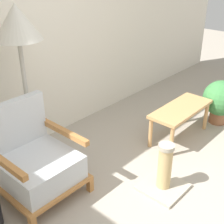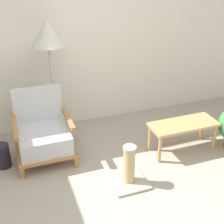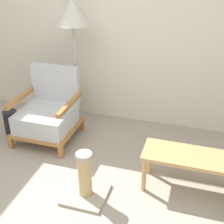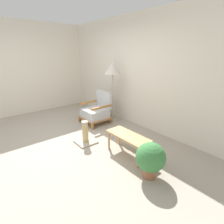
% 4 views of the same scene
% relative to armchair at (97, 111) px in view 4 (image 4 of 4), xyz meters
% --- Properties ---
extents(ground_plane, '(14.00, 14.00, 0.00)m').
position_rel_armchair_xyz_m(ground_plane, '(0.50, -1.35, -0.33)').
color(ground_plane, '#A89E8E').
extents(wall_back, '(8.00, 0.06, 2.70)m').
position_rel_armchair_xyz_m(wall_back, '(0.50, 0.76, 1.02)').
color(wall_back, silver).
rests_on(wall_back, ground_plane).
extents(wall_left, '(0.06, 8.00, 2.70)m').
position_rel_armchair_xyz_m(wall_left, '(-2.06, -0.85, 1.02)').
color(wall_left, silver).
rests_on(wall_left, ground_plane).
extents(armchair, '(0.68, 0.67, 0.84)m').
position_rel_armchair_xyz_m(armchair, '(0.00, 0.00, 0.00)').
color(armchair, '#B2753D').
rests_on(armchair, ground_plane).
extents(floor_lamp, '(0.42, 0.42, 1.61)m').
position_rel_armchair_xyz_m(floor_lamp, '(0.23, 0.37, 1.06)').
color(floor_lamp, '#B7B2A8').
rests_on(floor_lamp, ground_plane).
extents(coffee_table, '(0.86, 0.35, 0.39)m').
position_rel_armchair_xyz_m(coffee_table, '(1.68, -0.46, 0.01)').
color(coffee_table, tan).
rests_on(coffee_table, ground_plane).
extents(vase, '(0.17, 0.17, 0.30)m').
position_rel_armchair_xyz_m(vase, '(-0.50, -0.05, -0.18)').
color(vase, black).
rests_on(vase, ground_plane).
extents(potted_plant, '(0.45, 0.45, 0.57)m').
position_rel_armchair_xyz_m(potted_plant, '(2.35, -0.64, -0.00)').
color(potted_plant, '#935B3D').
rests_on(potted_plant, ground_plane).
extents(scratching_post, '(0.39, 0.39, 0.48)m').
position_rel_armchair_xyz_m(scratching_post, '(0.79, -0.84, -0.16)').
color(scratching_post, '#B2A893').
rests_on(scratching_post, ground_plane).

